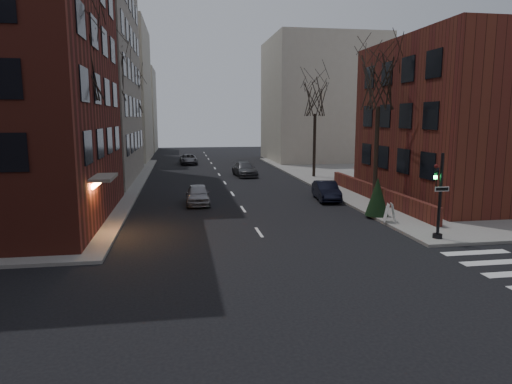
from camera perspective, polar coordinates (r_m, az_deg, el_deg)
ground at (r=12.26m, az=10.46°, el=-18.84°), size 160.00×160.00×0.00m
building_left_tan at (r=46.80m, az=-27.08°, el=18.47°), size 18.00×18.00×28.00m
building_right_brick at (r=35.51m, az=25.77°, el=7.98°), size 12.00×14.00×11.00m
low_wall_right at (r=32.35m, az=14.66°, el=-0.08°), size 0.35×16.00×1.00m
building_distant_la at (r=66.17m, az=-19.51°, el=11.59°), size 14.00×16.00×18.00m
building_distant_ra at (r=63.05m, az=8.15°, el=11.25°), size 14.00×14.00×16.00m
building_distant_lb at (r=82.66m, az=-15.99°, el=9.81°), size 10.00×12.00×14.00m
traffic_signal at (r=22.77m, az=21.85°, el=-1.09°), size 0.76×0.44×4.00m
tree_left_a at (r=24.80m, az=-21.70°, el=14.96°), size 4.18×4.18×10.26m
tree_left_b at (r=36.62m, az=-17.70°, el=13.82°), size 4.40×4.40×10.80m
tree_left_c at (r=50.43m, az=-15.36°, el=11.56°), size 3.96×3.96×9.72m
tree_right_a at (r=30.91m, az=15.13°, el=13.21°), size 3.96×3.96×9.72m
tree_right_b at (r=44.02m, az=7.43°, el=11.61°), size 3.74×3.74×9.18m
streetlamp_near at (r=32.47m, az=-17.24°, el=6.21°), size 0.36×0.36×6.28m
streetlamp_far at (r=52.34m, az=-14.30°, el=7.35°), size 0.36×0.36×6.28m
parked_sedan at (r=32.34m, az=8.77°, el=0.14°), size 1.83×4.16×1.33m
car_lane_silver at (r=30.76m, az=-7.28°, el=-0.30°), size 1.63×3.92×1.33m
car_lane_gray at (r=45.19m, az=-1.43°, el=2.86°), size 2.29×4.88×1.38m
car_lane_far at (r=57.40m, az=-8.44°, el=4.07°), size 2.24×4.56×1.25m
sandwich_board at (r=25.78m, az=16.38°, el=-2.48°), size 0.59×0.72×1.01m
evergreen_shrub at (r=27.15m, az=14.92°, el=-0.54°), size 1.51×1.51×2.22m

